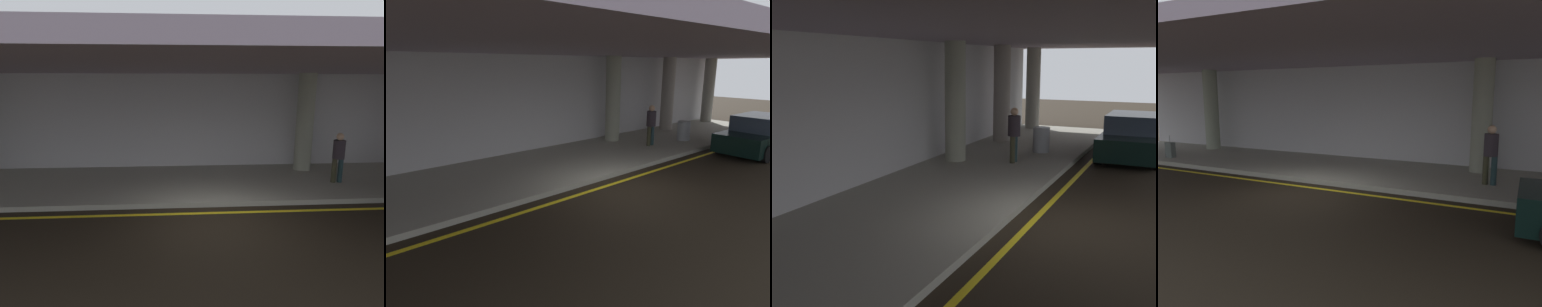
{
  "view_description": "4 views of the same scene",
  "coord_description": "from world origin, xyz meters",
  "views": [
    {
      "loc": [
        -1.1,
        -7.5,
        3.4
      ],
      "look_at": [
        -0.45,
        2.17,
        1.31
      ],
      "focal_mm": 30.12,
      "sensor_mm": 36.0,
      "label": 1
    },
    {
      "loc": [
        -6.63,
        -5.89,
        3.4
      ],
      "look_at": [
        -0.34,
        1.58,
        0.82
      ],
      "focal_mm": 31.25,
      "sensor_mm": 36.0,
      "label": 2
    },
    {
      "loc": [
        -8.82,
        -2.04,
        3.22
      ],
      "look_at": [
        0.32,
        2.31,
        1.2
      ],
      "focal_mm": 43.63,
      "sensor_mm": 36.0,
      "label": 3
    },
    {
      "loc": [
        5.43,
        -8.11,
        2.64
      ],
      "look_at": [
        0.35,
        2.12,
        0.82
      ],
      "focal_mm": 34.15,
      "sensor_mm": 36.0,
      "label": 4
    }
  ],
  "objects": [
    {
      "name": "lane_stripe_yellow",
      "position": [
        0.0,
        0.58,
        0.0
      ],
      "size": [
        26.0,
        0.14,
        0.01
      ],
      "primitive_type": "cube",
      "color": "yellow",
      "rests_on": "ground"
    },
    {
      "name": "traveler_with_luggage",
      "position": [
        4.48,
        2.61,
        1.11
      ],
      "size": [
        0.38,
        0.38,
        1.68
      ],
      "rotation": [
        0.0,
        0.0,
        4.1
      ],
      "color": "#32301F",
      "rests_on": "sidewalk"
    },
    {
      "name": "ground_plane",
      "position": [
        0.0,
        0.0,
        0.0
      ],
      "size": [
        60.0,
        60.0,
        0.0
      ],
      "primitive_type": "plane",
      "color": "black"
    },
    {
      "name": "ceiling_overhang",
      "position": [
        0.0,
        2.6,
        3.95
      ],
      "size": [
        28.0,
        13.2,
        0.3
      ],
      "primitive_type": "cube",
      "color": "#9C8B9F",
      "rests_on": "support_column_far_left"
    },
    {
      "name": "support_column_left_mid",
      "position": [
        4.0,
        4.37,
        1.97
      ],
      "size": [
        0.64,
        0.64,
        3.65
      ],
      "primitive_type": "cylinder",
      "color": "gray",
      "rests_on": "sidewalk"
    },
    {
      "name": "sidewalk",
      "position": [
        0.0,
        3.1,
        0.07
      ],
      "size": [
        26.0,
        4.2,
        0.15
      ],
      "primitive_type": "cube",
      "color": "gray",
      "rests_on": "ground"
    },
    {
      "name": "terminal_back_wall",
      "position": [
        0.0,
        5.35,
        1.9
      ],
      "size": [
        26.0,
        0.3,
        3.8
      ],
      "primitive_type": "cube",
      "color": "#B6B4B6",
      "rests_on": "ground"
    }
  ]
}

